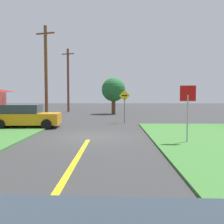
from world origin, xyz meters
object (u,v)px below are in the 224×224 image
at_px(stop_sign, 188,103).
at_px(direction_sign, 124,102).
at_px(parked_car_near_building, 26,116).
at_px(utility_pole_mid, 46,72).
at_px(oak_tree_left, 113,90).
at_px(utility_pole_far, 68,80).

height_order(stop_sign, direction_sign, stop_sign).
height_order(parked_car_near_building, utility_pole_mid, utility_pole_mid).
relative_size(utility_pole_mid, direction_sign, 3.10).
relative_size(stop_sign, utility_pole_mid, 0.32).
xyz_separation_m(direction_sign, oak_tree_left, (-0.95, 10.57, 1.24)).
xyz_separation_m(stop_sign, parked_car_near_building, (-9.59, 5.86, -1.09)).
distance_m(stop_sign, utility_pole_mid, 14.78).
height_order(parked_car_near_building, utility_pole_far, utility_pole_far).
xyz_separation_m(utility_pole_mid, direction_sign, (6.88, -1.96, -2.63)).
height_order(stop_sign, oak_tree_left, oak_tree_left).
distance_m(utility_pole_far, direction_sign, 16.18).
distance_m(utility_pole_mid, oak_tree_left, 10.55).
bearing_deg(parked_car_near_building, utility_pole_mid, 86.09).
bearing_deg(direction_sign, stop_sign, -74.00).
bearing_deg(utility_pole_far, direction_sign, -63.53).
xyz_separation_m(stop_sign, utility_pole_far, (-9.73, 23.39, 2.46)).
bearing_deg(utility_pole_mid, oak_tree_left, 55.43).
bearing_deg(direction_sign, utility_pole_mid, 164.10).
distance_m(parked_car_near_building, oak_tree_left, 15.22).
height_order(direction_sign, oak_tree_left, oak_tree_left).
bearing_deg(utility_pole_mid, direction_sign, -15.90).
distance_m(utility_pole_mid, direction_sign, 7.63).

